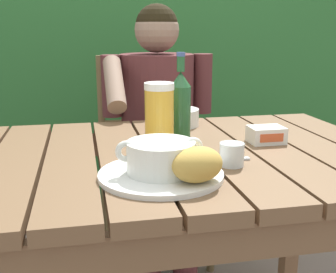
% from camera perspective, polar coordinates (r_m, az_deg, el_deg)
% --- Properties ---
extents(dining_table, '(1.27, 0.85, 0.78)m').
position_cam_1_polar(dining_table, '(1.22, 0.74, -6.62)').
color(dining_table, brown).
rests_on(dining_table, ground_plane).
extents(hedge_backdrop, '(3.91, 0.75, 1.57)m').
position_cam_1_polar(hedge_backdrop, '(2.88, -5.16, 7.86)').
color(hedge_backdrop, '#2B652F').
rests_on(hedge_backdrop, ground_plane).
extents(chair_near_diner, '(0.50, 0.45, 0.99)m').
position_cam_1_polar(chair_near_diner, '(2.10, -2.18, -3.09)').
color(chair_near_diner, brown).
rests_on(chair_near_diner, ground_plane).
extents(person_eating, '(0.48, 0.47, 1.22)m').
position_cam_1_polar(person_eating, '(1.85, -1.31, 1.91)').
color(person_eating, '#552829').
rests_on(person_eating, ground_plane).
extents(serving_plate, '(0.29, 0.29, 0.01)m').
position_cam_1_polar(serving_plate, '(0.98, -0.96, -5.13)').
color(serving_plate, white).
rests_on(serving_plate, dining_table).
extents(soup_bowl, '(0.21, 0.16, 0.08)m').
position_cam_1_polar(soup_bowl, '(0.97, -0.97, -2.67)').
color(soup_bowl, white).
rests_on(soup_bowl, serving_plate).
extents(bread_roll, '(0.14, 0.13, 0.08)m').
position_cam_1_polar(bread_roll, '(0.91, 3.99, -3.78)').
color(bread_roll, gold).
rests_on(bread_roll, serving_plate).
extents(beer_glass, '(0.08, 0.08, 0.19)m').
position_cam_1_polar(beer_glass, '(1.20, -1.18, 2.78)').
color(beer_glass, gold).
rests_on(beer_glass, dining_table).
extents(beer_bottle, '(0.06, 0.06, 0.27)m').
position_cam_1_polar(beer_bottle, '(1.28, 1.69, 4.28)').
color(beer_bottle, '#24562D').
rests_on(beer_bottle, dining_table).
extents(water_glass_small, '(0.06, 0.06, 0.06)m').
position_cam_1_polar(water_glass_small, '(1.07, 8.58, -2.39)').
color(water_glass_small, silver).
rests_on(water_glass_small, dining_table).
extents(butter_tub, '(0.10, 0.08, 0.05)m').
position_cam_1_polar(butter_tub, '(1.31, 13.07, 0.23)').
color(butter_tub, white).
rests_on(butter_tub, dining_table).
extents(table_knife, '(0.17, 0.02, 0.01)m').
position_cam_1_polar(table_knife, '(1.10, 5.94, -3.14)').
color(table_knife, silver).
rests_on(table_knife, dining_table).
extents(diner_bowl, '(0.16, 0.16, 0.06)m').
position_cam_1_polar(diner_bowl, '(1.50, 1.17, 2.61)').
color(diner_bowl, white).
rests_on(diner_bowl, dining_table).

